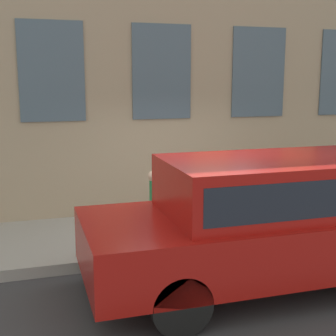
# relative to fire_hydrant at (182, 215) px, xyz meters

# --- Properties ---
(ground_plane) EXTENTS (80.00, 80.00, 0.00)m
(ground_plane) POSITION_rel_fire_hydrant_xyz_m (-0.68, -0.13, -0.55)
(ground_plane) COLOR #38383A
(sidewalk) EXTENTS (2.38, 60.00, 0.18)m
(sidewalk) POSITION_rel_fire_hydrant_xyz_m (0.51, -0.13, -0.46)
(sidewalk) COLOR #9E9B93
(sidewalk) RESTS_ON ground_plane
(fire_hydrant) EXTENTS (0.29, 0.41, 0.73)m
(fire_hydrant) POSITION_rel_fire_hydrant_xyz_m (0.00, 0.00, 0.00)
(fire_hydrant) COLOR gray
(fire_hydrant) RESTS_ON sidewalk
(person) EXTENTS (0.28, 0.18, 1.15)m
(person) POSITION_rel_fire_hydrant_xyz_m (0.10, 0.47, 0.32)
(person) COLOR #232328
(person) RESTS_ON sidewalk
(parked_truck_red_near) EXTENTS (1.93, 5.06, 1.78)m
(parked_truck_red_near) POSITION_rel_fire_hydrant_xyz_m (-1.83, -0.71, 0.47)
(parked_truck_red_near) COLOR black
(parked_truck_red_near) RESTS_ON ground_plane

